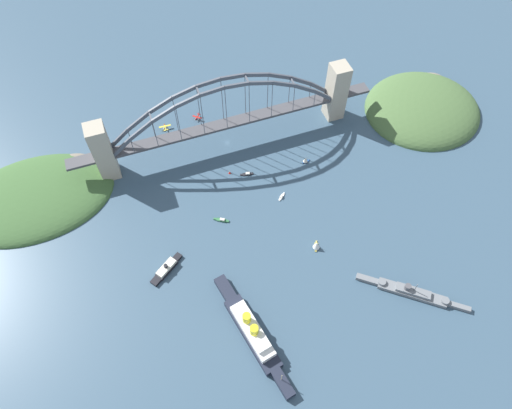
{
  "coord_description": "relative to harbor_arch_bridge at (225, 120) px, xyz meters",
  "views": [
    {
      "loc": [
        72.37,
        280.47,
        326.37
      ],
      "look_at": [
        0.0,
        78.85,
        8.0
      ],
      "focal_mm": 32.99,
      "sensor_mm": 36.0,
      "label": 1
    }
  ],
  "objects": [
    {
      "name": "harbor_arch_bridge",
      "position": [
        0.0,
        0.0,
        0.0
      ],
      "size": [
        275.86,
        16.54,
        72.19
      ],
      "color": "#ADA38E",
      "rests_on": "ground"
    },
    {
      "name": "seaplane_second_in_formation",
      "position": [
        49.35,
        -35.24,
        -27.76
      ],
      "size": [
        11.15,
        8.32,
        4.79
      ],
      "color": "#B7B7B2",
      "rests_on": "ground"
    },
    {
      "name": "small_boat_1",
      "position": [
        -24.7,
        73.97,
        -29.09
      ],
      "size": [
        8.09,
        7.22,
        2.0
      ],
      "color": "silver",
      "rests_on": "ground"
    },
    {
      "name": "ground_plane",
      "position": [
        -0.0,
        -0.0,
        -29.79
      ],
      "size": [
        1400.0,
        1400.0,
        0.0
      ],
      "primitive_type": "plane",
      "color": "#385166"
    },
    {
      "name": "small_boat_2",
      "position": [
        30.02,
        79.17,
        -28.87
      ],
      "size": [
        11.85,
        8.18,
        2.57
      ],
      "color": "#2D6B3D",
      "rests_on": "ground"
    },
    {
      "name": "small_boat_4",
      "position": [
        -32.47,
        128.46,
        -25.55
      ],
      "size": [
        7.33,
        9.46,
        9.19
      ],
      "color": "gold",
      "rests_on": "ground"
    },
    {
      "name": "seaplane_taxiing_near_bridge",
      "position": [
        17.36,
        -37.95,
        -27.81
      ],
      "size": [
        8.58,
        8.53,
        4.77
      ],
      "color": "#B7B7B2",
      "rests_on": "ground"
    },
    {
      "name": "channel_marker_buoy",
      "position": [
        8.74,
        34.91,
        -28.68
      ],
      "size": [
        2.2,
        2.2,
        2.75
      ],
      "color": "red",
      "rests_on": "ground"
    },
    {
      "name": "harbor_ferry_steamer",
      "position": [
        82.96,
        107.61,
        -27.51
      ],
      "size": [
        28.72,
        22.42,
        7.61
      ],
      "color": "black",
      "rests_on": "ground"
    },
    {
      "name": "ocean_liner",
      "position": [
        38.01,
        177.03,
        -24.25
      ],
      "size": [
        27.01,
        98.22,
        19.69
      ],
      "color": "#1E2333",
      "rests_on": "ground"
    },
    {
      "name": "headland_east_shore",
      "position": [
        170.73,
        3.6,
        -29.79
      ],
      "size": [
        133.78,
        91.9,
        21.05
      ],
      "color": "#3D6033",
      "rests_on": "ground"
    },
    {
      "name": "small_boat_0",
      "position": [
        -58.58,
        45.74,
        -26.47
      ],
      "size": [
        7.56,
        4.61,
        7.06
      ],
      "color": "#234C8C",
      "rests_on": "ground"
    },
    {
      "name": "small_boat_3",
      "position": [
        -5.16,
        41.34,
        -29.04
      ],
      "size": [
        11.79,
        4.21,
        2.1
      ],
      "color": "black",
      "rests_on": "ground"
    },
    {
      "name": "headland_west_shore",
      "position": [
        -191.48,
        23.06,
        -29.79
      ],
      "size": [
        111.65,
        104.68,
        31.85
      ],
      "color": "#476638",
      "rests_on": "ground"
    },
    {
      "name": "naval_cruiser",
      "position": [
        -83.08,
        187.56,
        -27.16
      ],
      "size": [
        68.27,
        55.45,
        16.08
      ],
      "color": "slate",
      "rests_on": "ground"
    }
  ]
}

